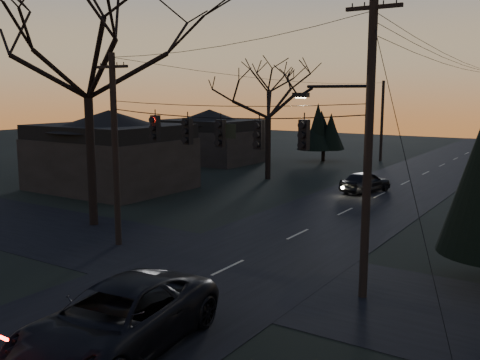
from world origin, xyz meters
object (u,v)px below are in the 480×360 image
Objects in this scene: utility_pole_far_l at (380,161)px; bare_tree_left at (86,44)px; suv_near at (117,320)px; utility_pole_right at (362,297)px; utility_pole_left at (119,245)px; sedan_oncoming_a at (365,182)px.

utility_pole_far_l is 0.61× the size of bare_tree_left.
utility_pole_far_l is 43.94m from suv_near.
utility_pole_far_l is (-11.50, 36.00, 0.00)m from utility_pole_right.
bare_tree_left is (-3.80, 1.94, 9.16)m from utility_pole_left.
utility_pole_left is 0.65× the size of bare_tree_left.
utility_pole_left is at bearing 180.00° from utility_pole_right.
sedan_oncoming_a is (4.81, 18.50, 0.73)m from utility_pole_left.
bare_tree_left is 16.75m from suv_near.
bare_tree_left is 3.05× the size of sedan_oncoming_a.
utility_pole_left is 10.47m from suv_near.
utility_pole_left is at bearing 89.04° from sedan_oncoming_a.
utility_pole_right reaches higher than sedan_oncoming_a.
bare_tree_left is 2.03× the size of suv_near.
utility_pole_far_l is at bearing 90.00° from utility_pole_left.
utility_pole_right is at bearing 123.49° from sedan_oncoming_a.
utility_pole_left is 36.00m from utility_pole_far_l.
utility_pole_right is 8.38m from suv_near.
utility_pole_far_l is 1.86× the size of sedan_oncoming_a.
utility_pole_left is 10.11m from bare_tree_left.
utility_pole_right is at bearing 0.00° from utility_pole_left.
bare_tree_left is at bearing 172.77° from utility_pole_right.
suv_near is at bearing -39.31° from bare_tree_left.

